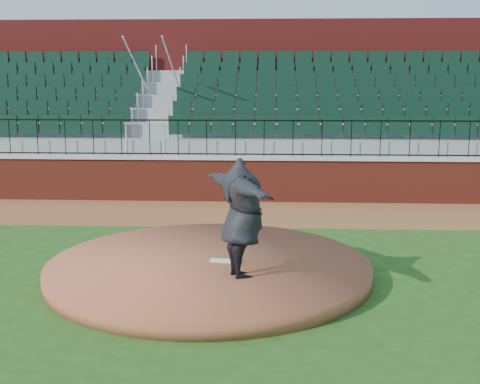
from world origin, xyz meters
name	(u,v)px	position (x,y,z in m)	size (l,w,h in m)	color
ground	(236,280)	(0.00, 0.00, 0.00)	(90.00, 90.00, 0.00)	#204914
warning_track	(247,213)	(0.00, 5.40, 0.01)	(34.00, 3.20, 0.01)	brown
field_wall	(250,180)	(0.00, 7.00, 0.60)	(34.00, 0.35, 1.20)	maroon
wall_cap	(250,158)	(0.00, 7.00, 1.25)	(34.00, 0.45, 0.10)	#B7B7B7
wall_railing	(250,138)	(0.00, 7.00, 1.80)	(34.00, 0.05, 1.00)	black
seating_stands	(253,114)	(0.00, 9.72, 2.30)	(34.00, 5.10, 4.60)	gray
concourse_wall	(255,97)	(0.00, 12.52, 2.75)	(34.00, 0.50, 5.50)	maroon
pitchers_mound	(209,268)	(-0.50, 0.28, 0.12)	(5.80, 5.80, 0.25)	brown
pitching_rubber	(226,261)	(-0.20, 0.27, 0.27)	(0.56, 0.14, 0.04)	white
pitcher	(242,218)	(0.13, -0.52, 1.25)	(2.45, 0.67, 1.99)	black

